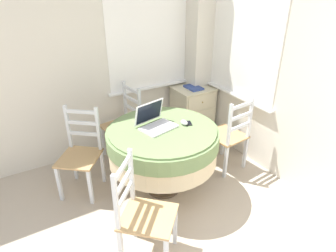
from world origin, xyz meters
The scene contains 11 objects.
corner_room_shell centered at (1.12, 1.95, 1.28)m, with size 4.21×4.95×2.55m.
round_dining_table centered at (0.69, 1.97, 0.59)m, with size 1.14×1.14×0.75m.
laptop centered at (0.65, 2.04, 0.81)m, with size 0.40×0.36×0.25m.
computer_mouse centered at (0.92, 1.93, 0.78)m, with size 0.06×0.10×0.05m.
cell_phone centered at (0.97, 1.93, 0.76)m, with size 0.09×0.11×0.01m.
dining_chair_near_back_window centered at (0.62, 2.84, 0.44)m, with size 0.47×0.45×0.93m.
dining_chair_near_right_window centered at (1.56, 1.94, 0.44)m, with size 0.43×0.46×0.93m.
dining_chair_camera_near centered at (0.13, 1.30, 0.44)m, with size 0.57×0.57×0.93m.
dining_chair_left_flank centered at (-0.05, 2.43, 0.44)m, with size 0.57×0.57×0.93m.
corner_cabinet centered at (1.66, 2.83, 0.37)m, with size 0.52×0.47×0.73m.
book_on_cabinet centered at (1.65, 2.81, 0.75)m, with size 0.18×0.25×0.02m.
Camera 1 is at (-0.60, -0.33, 2.16)m, focal length 32.00 mm.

